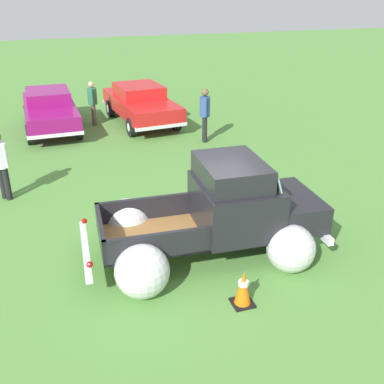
% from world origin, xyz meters
% --- Properties ---
extents(ground_plane, '(80.00, 80.00, 0.00)m').
position_xyz_m(ground_plane, '(0.00, 0.00, 0.00)').
color(ground_plane, '#548C3D').
extents(vintage_pickup_truck, '(4.70, 2.93, 1.96)m').
position_xyz_m(vintage_pickup_truck, '(0.39, -0.02, 0.76)').
color(vintage_pickup_truck, black).
rests_on(vintage_pickup_truck, ground).
extents(show_car_0, '(1.92, 4.50, 1.43)m').
position_xyz_m(show_car_0, '(-2.48, 9.63, 0.78)').
color(show_car_0, black).
rests_on(show_car_0, ground).
extents(show_car_1, '(2.33, 4.64, 1.43)m').
position_xyz_m(show_car_1, '(0.82, 9.49, 0.78)').
color(show_car_1, black).
rests_on(show_car_1, ground).
extents(spectator_0, '(0.48, 0.48, 1.72)m').
position_xyz_m(spectator_0, '(-3.80, 3.90, 0.98)').
color(spectator_0, black).
rests_on(spectator_0, ground).
extents(spectator_1, '(0.41, 0.54, 1.79)m').
position_xyz_m(spectator_1, '(2.38, 6.62, 1.03)').
color(spectator_1, black).
rests_on(spectator_1, ground).
extents(spectator_2, '(0.39, 0.54, 1.63)m').
position_xyz_m(spectator_2, '(-0.92, 9.79, 0.92)').
color(spectator_2, '#4C4742').
rests_on(spectator_2, ground).
extents(lane_cone_0, '(0.36, 0.36, 0.63)m').
position_xyz_m(lane_cone_0, '(0.13, -1.68, 0.31)').
color(lane_cone_0, black).
rests_on(lane_cone_0, ground).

